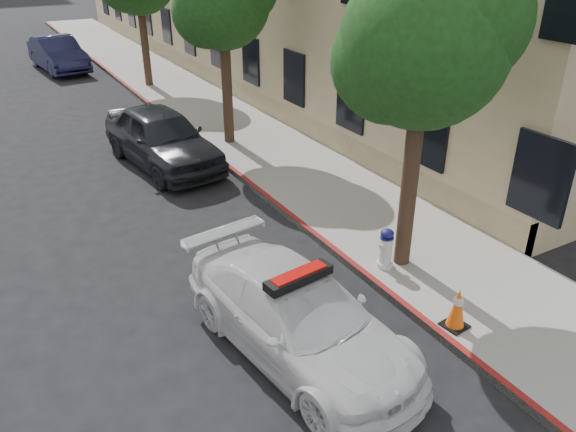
# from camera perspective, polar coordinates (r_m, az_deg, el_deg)

# --- Properties ---
(ground) EXTENTS (120.00, 120.00, 0.00)m
(ground) POSITION_cam_1_polar(r_m,az_deg,el_deg) (11.30, -6.72, -4.44)
(ground) COLOR black
(ground) RESTS_ON ground
(sidewalk) EXTENTS (3.20, 50.00, 0.15)m
(sidewalk) POSITION_cam_1_polar(r_m,az_deg,el_deg) (21.09, -8.75, 10.82)
(sidewalk) COLOR gray
(sidewalk) RESTS_ON ground
(curb_strip) EXTENTS (0.12, 50.00, 0.15)m
(curb_strip) POSITION_cam_1_polar(r_m,az_deg,el_deg) (20.61, -12.78, 10.09)
(curb_strip) COLOR maroon
(curb_strip) RESTS_ON ground
(tree_near) EXTENTS (2.92, 2.82, 5.62)m
(tree_near) POSITION_cam_1_polar(r_m,az_deg,el_deg) (9.66, 13.92, 16.81)
(tree_near) COLOR black
(tree_near) RESTS_ON sidewalk
(tree_mid) EXTENTS (2.77, 2.64, 5.43)m
(tree_mid) POSITION_cam_1_polar(r_m,az_deg,el_deg) (16.40, -6.54, 20.93)
(tree_mid) COLOR black
(tree_mid) RESTS_ON sidewalk
(police_car) EXTENTS (2.40, 4.69, 1.45)m
(police_car) POSITION_cam_1_polar(r_m,az_deg,el_deg) (8.62, 1.06, -10.19)
(police_car) COLOR silver
(police_car) RESTS_ON ground
(parked_car_mid) EXTENTS (2.41, 4.85, 1.59)m
(parked_car_mid) POSITION_cam_1_polar(r_m,az_deg,el_deg) (15.88, -12.67, 7.77)
(parked_car_mid) COLOR black
(parked_car_mid) RESTS_ON ground
(parked_car_far) EXTENTS (2.11, 4.78, 1.53)m
(parked_car_far) POSITION_cam_1_polar(r_m,az_deg,el_deg) (28.95, -22.32, 14.99)
(parked_car_far) COLOR #151535
(parked_car_far) RESTS_ON ground
(fire_hydrant) EXTENTS (0.34, 0.31, 0.80)m
(fire_hydrant) POSITION_cam_1_polar(r_m,az_deg,el_deg) (10.70, 9.92, -3.27)
(fire_hydrant) COLOR silver
(fire_hydrant) RESTS_ON sidewalk
(traffic_cone) EXTENTS (0.42, 0.42, 0.72)m
(traffic_cone) POSITION_cam_1_polar(r_m,az_deg,el_deg) (9.43, 16.82, -8.94)
(traffic_cone) COLOR black
(traffic_cone) RESTS_ON sidewalk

